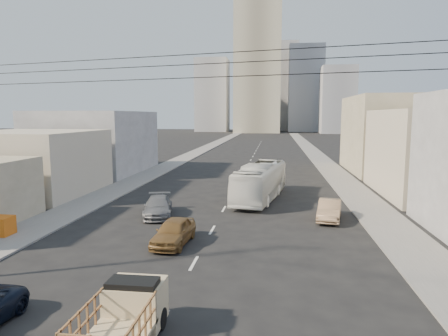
% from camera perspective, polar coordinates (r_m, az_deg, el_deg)
% --- Properties ---
extents(sidewalk_left, '(3.50, 180.00, 0.12)m').
position_cam_1_polar(sidewalk_left, '(82.96, -3.69, 2.35)').
color(sidewalk_left, slate).
rests_on(sidewalk_left, ground).
extents(sidewalk_right, '(3.50, 180.00, 0.12)m').
position_cam_1_polar(sidewalk_right, '(81.82, 12.70, 2.11)').
color(sidewalk_right, slate).
rests_on(sidewalk_right, ground).
extents(lane_dashes, '(0.15, 104.00, 0.01)m').
position_cam_1_polar(lane_dashes, '(64.67, 3.70, 0.86)').
color(lane_dashes, silver).
rests_on(lane_dashes, ground).
extents(flatbed_pickup, '(1.95, 4.41, 1.90)m').
position_cam_1_polar(flatbed_pickup, '(14.02, -14.09, -19.67)').
color(flatbed_pickup, '#C8B286').
rests_on(flatbed_pickup, ground).
extents(city_bus, '(4.69, 11.84, 3.22)m').
position_cam_1_polar(city_bus, '(35.85, 5.24, -1.92)').
color(city_bus, silver).
rests_on(city_bus, ground).
extents(sedan_brown, '(2.06, 4.50, 1.50)m').
position_cam_1_polar(sedan_brown, '(23.67, -7.19, -9.01)').
color(sedan_brown, brown).
rests_on(sedan_brown, ground).
extents(sedan_tan, '(2.28, 4.58, 1.44)m').
position_cam_1_polar(sedan_tan, '(29.80, 14.82, -5.81)').
color(sedan_tan, '#9C7A5B').
rests_on(sedan_tan, ground).
extents(sedan_grey, '(3.06, 5.24, 1.43)m').
position_cam_1_polar(sedan_grey, '(30.30, -9.41, -5.45)').
color(sedan_grey, slate).
rests_on(sedan_grey, ground).
extents(overhead_wires, '(23.01, 5.02, 0.72)m').
position_cam_1_polar(overhead_wires, '(13.32, -10.52, 13.93)').
color(overhead_wires, black).
rests_on(overhead_wires, ground).
extents(bldg_right_mid, '(11.00, 14.00, 8.00)m').
position_cam_1_polar(bldg_right_mid, '(42.22, 28.82, 1.87)').
color(bldg_right_mid, '#C0B49B').
rests_on(bldg_right_mid, ground).
extents(bldg_right_far, '(12.00, 16.00, 10.00)m').
position_cam_1_polar(bldg_right_far, '(57.45, 23.53, 4.42)').
color(bldg_right_far, tan).
rests_on(bldg_right_far, ground).
extents(bldg_left_mid, '(11.00, 12.00, 6.00)m').
position_cam_1_polar(bldg_left_mid, '(42.21, -25.78, 0.69)').
color(bldg_left_mid, '#C0B49B').
rests_on(bldg_left_mid, ground).
extents(bldg_left_far, '(12.00, 16.00, 8.00)m').
position_cam_1_polar(bldg_left_far, '(55.45, -17.83, 3.56)').
color(bldg_left_far, gray).
rests_on(bldg_left_far, ground).
extents(high_rise_tower, '(20.00, 20.00, 60.00)m').
position_cam_1_polar(high_rise_tower, '(182.69, 4.88, 14.54)').
color(high_rise_tower, gray).
rests_on(high_rise_tower, ground).
extents(midrise_ne, '(16.00, 16.00, 40.00)m').
position_cam_1_polar(midrise_ne, '(197.02, 11.56, 10.98)').
color(midrise_ne, '#95979D').
rests_on(midrise_ne, ground).
extents(midrise_nw, '(15.00, 15.00, 34.00)m').
position_cam_1_polar(midrise_nw, '(193.69, -1.66, 10.30)').
color(midrise_nw, '#95979D').
rests_on(midrise_nw, ground).
extents(midrise_back, '(18.00, 18.00, 44.00)m').
position_cam_1_polar(midrise_back, '(211.63, 7.97, 11.35)').
color(midrise_back, gray).
rests_on(midrise_back, ground).
extents(midrise_east, '(14.00, 14.00, 28.00)m').
position_cam_1_polar(midrise_east, '(178.15, 15.89, 9.30)').
color(midrise_east, '#95979D').
rests_on(midrise_east, ground).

